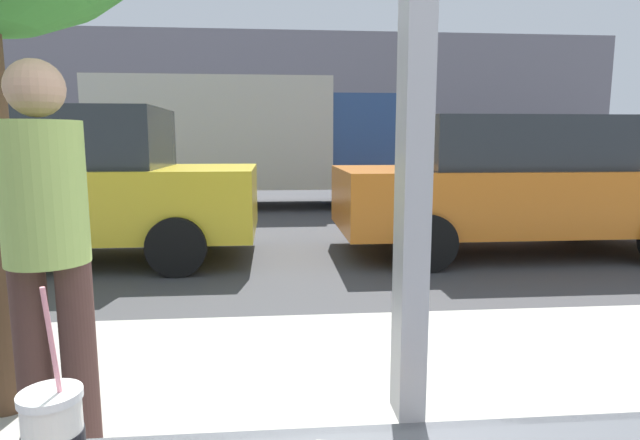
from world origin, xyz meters
The scene contains 7 objects.
ground_plane centered at (0.00, 8.00, 0.00)m, with size 60.00×60.00×0.00m, color #424244.
sidewalk_strip centered at (0.00, 1.60, 0.06)m, with size 16.00×2.80×0.12m, color #B2ADA3.
building_facade_far centered at (0.00, 21.30, 2.85)m, with size 28.00×1.20×5.70m, color gray.
parked_car_yellow centered at (-2.61, 5.62, 0.91)m, with size 4.24×1.96×1.81m.
parked_car_orange centered at (2.82, 5.62, 0.88)m, with size 4.54×2.04×1.72m.
box_truck centered at (-0.66, 10.65, 1.49)m, with size 6.54×2.44×2.67m.
pedestrian centered at (-1.15, 1.28, 1.06)m, with size 0.32×0.32×1.63m.
Camera 1 is at (-0.25, -0.85, 1.45)m, focal length 29.56 mm.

